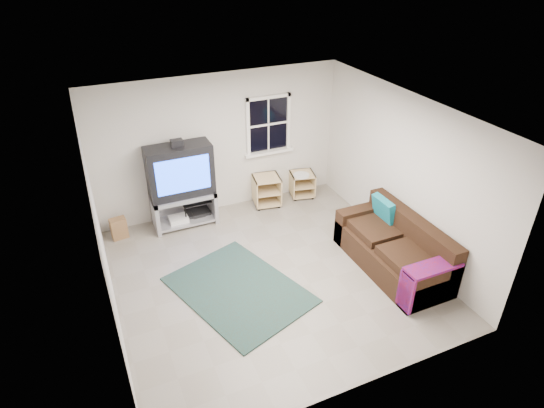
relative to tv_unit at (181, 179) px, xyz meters
name	(u,v)px	position (x,y,z in m)	size (l,w,h in m)	color
room	(268,128)	(1.79, 0.27, 0.57)	(4.60, 4.62, 4.60)	slate
tv_unit	(181,179)	(0.00, 0.00, 0.00)	(1.12, 0.56, 1.65)	#9E9DA5
av_rack	(196,195)	(0.26, 0.08, -0.42)	(0.56, 0.41, 1.12)	black
side_table_left	(266,189)	(1.65, 0.07, -0.59)	(0.57, 0.57, 0.59)	#D2BA81
side_table_right	(302,182)	(2.43, 0.08, -0.61)	(0.54, 0.54, 0.53)	#D2BA81
sofa	(395,249)	(2.70, -2.60, -0.57)	(0.90, 2.04, 0.93)	black
shag_rug	(239,290)	(0.25, -2.16, -0.89)	(1.48, 2.03, 0.02)	black
paper_bag	(119,228)	(-1.17, -0.01, -0.71)	(0.27, 0.17, 0.38)	olive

